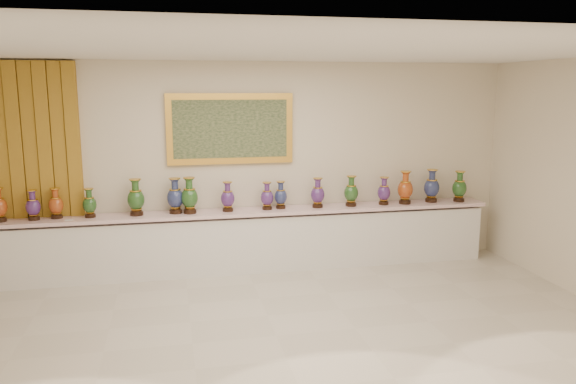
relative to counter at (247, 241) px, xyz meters
name	(u,v)px	position (x,y,z in m)	size (l,w,h in m)	color
ground	(276,336)	(0.00, -2.27, -0.44)	(8.00, 8.00, 0.00)	beige
room	(55,166)	(-2.57, 0.17, 1.15)	(8.00, 8.00, 8.00)	beige
counter	(247,241)	(0.00, 0.00, 0.00)	(7.28, 0.48, 0.90)	white
vase_1	(33,207)	(-2.84, -0.02, 0.64)	(0.22, 0.22, 0.40)	black
vase_2	(56,205)	(-2.56, 0.02, 0.65)	(0.22, 0.22, 0.41)	black
vase_3	(90,204)	(-2.13, -0.02, 0.64)	(0.21, 0.21, 0.40)	black
vase_4	(136,199)	(-1.52, -0.01, 0.69)	(0.28, 0.28, 0.51)	black
vase_5	(175,198)	(-0.99, 0.00, 0.69)	(0.30, 0.30, 0.50)	black
vase_6	(190,197)	(-0.80, -0.04, 0.69)	(0.27, 0.27, 0.51)	black
vase_7	(228,198)	(-0.27, -0.02, 0.65)	(0.23, 0.23, 0.42)	black
vase_8	(267,197)	(0.30, -0.02, 0.64)	(0.22, 0.22, 0.40)	black
vase_9	(281,196)	(0.51, 0.01, 0.64)	(0.22, 0.22, 0.40)	black
vase_10	(318,194)	(1.05, -0.04, 0.66)	(0.22, 0.22, 0.44)	black
vase_11	(351,193)	(1.56, -0.04, 0.67)	(0.25, 0.25, 0.45)	black
vase_12	(384,192)	(2.07, -0.04, 0.65)	(0.19, 0.19, 0.42)	black
vase_13	(405,189)	(2.41, -0.05, 0.69)	(0.23, 0.23, 0.50)	black
vase_14	(432,187)	(2.86, 0.00, 0.69)	(0.26, 0.26, 0.50)	black
vase_15	(459,188)	(3.30, -0.06, 0.68)	(0.23, 0.23, 0.47)	black
label_card	(69,220)	(-2.39, -0.14, 0.47)	(0.10, 0.06, 0.00)	white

